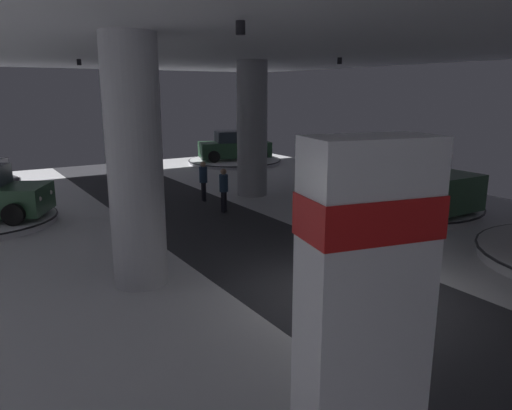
% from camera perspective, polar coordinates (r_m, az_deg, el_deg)
% --- Properties ---
extents(ground, '(24.00, 44.00, 0.06)m').
position_cam_1_polar(ground, '(10.85, 11.15, -10.48)').
color(ground, silver).
extents(ceiling_with_spotlights, '(24.00, 44.00, 0.39)m').
position_cam_1_polar(ceiling_with_spotlights, '(10.01, 12.68, 20.13)').
color(ceiling_with_spotlights, silver).
extents(column_left, '(1.21, 1.21, 5.50)m').
position_cam_1_polar(column_left, '(10.89, -14.10, 4.70)').
color(column_left, silver).
rests_on(column_left, ground).
extents(column_right, '(1.25, 1.25, 5.50)m').
position_cam_1_polar(column_right, '(20.11, -0.46, 8.93)').
color(column_right, '#ADADB2').
rests_on(column_right, ground).
extents(brand_sign_pylon, '(1.37, 0.90, 3.97)m').
position_cam_1_polar(brand_sign_pylon, '(4.58, 12.29, -16.64)').
color(brand_sign_pylon, slate).
rests_on(brand_sign_pylon, ground).
extents(display_platform_deep_right, '(5.57, 5.57, 0.22)m').
position_cam_1_polar(display_platform_deep_right, '(29.40, -2.53, 5.21)').
color(display_platform_deep_right, silver).
rests_on(display_platform_deep_right, ground).
extents(display_car_deep_right, '(4.55, 3.19, 1.71)m').
position_cam_1_polar(display_car_deep_right, '(29.28, -2.60, 6.88)').
color(display_car_deep_right, '#2D5638').
rests_on(display_car_deep_right, display_platform_deep_right).
extents(display_platform_mid_right, '(5.68, 5.68, 0.25)m').
position_cam_1_polar(display_platform_mid_right, '(18.71, 16.85, -0.08)').
color(display_platform_mid_right, silver).
rests_on(display_platform_mid_right, ground).
extents(pickup_truck_mid_right, '(2.76, 5.36, 2.30)m').
position_cam_1_polar(pickup_truck_mid_right, '(18.71, 16.35, 3.23)').
color(pickup_truck_mid_right, '#2D5638').
rests_on(pickup_truck_mid_right, display_platform_mid_right).
extents(visitor_walking_near, '(0.32, 0.32, 1.59)m').
position_cam_1_polar(visitor_walking_near, '(17.45, -3.83, 2.09)').
color(visitor_walking_near, black).
rests_on(visitor_walking_near, ground).
extents(visitor_walking_far, '(0.32, 0.32, 1.59)m').
position_cam_1_polar(visitor_walking_far, '(19.26, -6.23, 3.12)').
color(visitor_walking_far, black).
rests_on(visitor_walking_far, ground).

